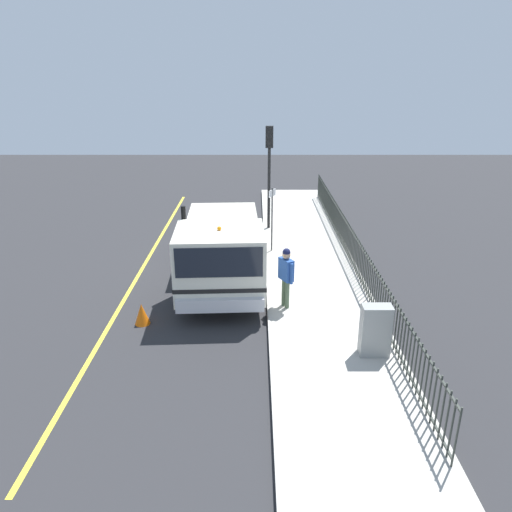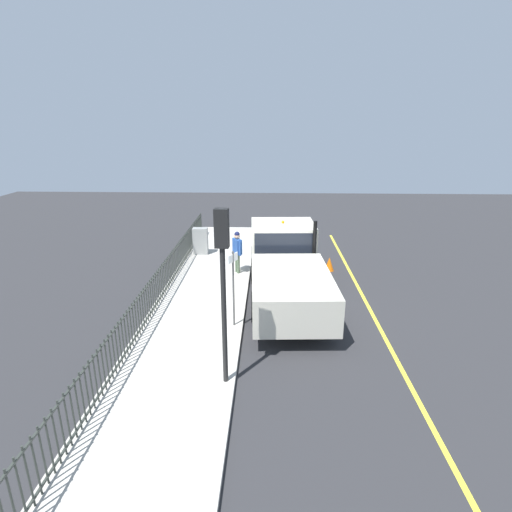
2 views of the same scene
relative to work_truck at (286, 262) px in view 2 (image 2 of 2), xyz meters
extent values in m
plane|color=#2B2B2D|center=(-0.32, 1.56, -1.26)|extent=(48.36, 48.36, 0.00)
cube|color=#B7B2A8|center=(2.97, 1.56, -1.19)|extent=(3.14, 21.98, 0.14)
cube|color=yellow|center=(-2.85, 1.56, -1.25)|extent=(0.12, 19.78, 0.01)
cube|color=silver|center=(0.08, -1.59, 0.14)|extent=(2.55, 2.29, 1.84)
cube|color=black|center=(0.08, -1.59, 0.54)|extent=(2.35, 2.32, 0.81)
cube|color=beige|center=(-0.10, 2.07, -0.22)|extent=(2.64, 4.19, 1.12)
cube|color=silver|center=(0.13, -2.76, -0.63)|extent=(2.33, 0.31, 0.36)
cube|color=black|center=(0.08, -1.59, -0.26)|extent=(2.57, 2.31, 0.12)
cylinder|color=black|center=(1.16, -1.22, -0.78)|extent=(0.35, 0.97, 0.96)
cylinder|color=black|center=(-1.04, -1.32, -0.78)|extent=(0.35, 0.97, 0.96)
cylinder|color=black|center=(1.00, 2.12, -0.78)|extent=(0.35, 0.97, 0.96)
cylinder|color=black|center=(-1.20, 2.02, -0.78)|extent=(0.35, 0.97, 0.96)
sphere|color=orange|center=(0.08, -1.59, 1.11)|extent=(0.12, 0.12, 0.12)
cylinder|color=black|center=(-1.05, -0.46, 0.32)|extent=(0.14, 0.14, 2.20)
cube|color=#264C99|center=(1.90, -1.87, 0.02)|extent=(0.43, 0.54, 0.62)
sphere|color=tan|center=(1.90, -1.87, 0.44)|extent=(0.23, 0.23, 0.23)
sphere|color=#14193F|center=(1.90, -1.87, 0.52)|extent=(0.22, 0.22, 0.22)
cylinder|color=#4C6047|center=(1.95, -1.95, -0.70)|extent=(0.12, 0.12, 0.83)
cylinder|color=#4C6047|center=(1.86, -1.79, -0.70)|extent=(0.12, 0.12, 0.83)
cylinder|color=#264C99|center=(2.04, -2.11, -0.01)|extent=(0.09, 0.09, 0.59)
cylinder|color=#264C99|center=(1.77, -1.63, -0.01)|extent=(0.09, 0.09, 0.59)
cylinder|color=#2D332D|center=(4.36, -7.78, -0.51)|extent=(0.04, 0.04, 1.21)
cylinder|color=#2D332D|center=(4.36, -7.56, -0.51)|extent=(0.04, 0.04, 1.21)
cylinder|color=#2D332D|center=(4.36, -7.35, -0.51)|extent=(0.04, 0.04, 1.21)
cylinder|color=#2D332D|center=(4.36, -7.13, -0.51)|extent=(0.04, 0.04, 1.21)
cylinder|color=#2D332D|center=(4.36, -6.92, -0.51)|extent=(0.04, 0.04, 1.21)
cylinder|color=#2D332D|center=(4.36, -6.70, -0.51)|extent=(0.04, 0.04, 1.21)
cylinder|color=#2D332D|center=(4.36, -6.49, -0.51)|extent=(0.04, 0.04, 1.21)
cylinder|color=#2D332D|center=(4.36, -6.28, -0.51)|extent=(0.04, 0.04, 1.21)
cylinder|color=#2D332D|center=(4.36, -6.06, -0.51)|extent=(0.04, 0.04, 1.21)
cylinder|color=#2D332D|center=(4.36, -5.85, -0.51)|extent=(0.04, 0.04, 1.21)
cylinder|color=#2D332D|center=(4.36, -5.63, -0.51)|extent=(0.04, 0.04, 1.21)
cylinder|color=#2D332D|center=(4.36, -5.42, -0.51)|extent=(0.04, 0.04, 1.21)
cylinder|color=#2D332D|center=(4.36, -5.20, -0.51)|extent=(0.04, 0.04, 1.21)
cylinder|color=#2D332D|center=(4.36, -4.99, -0.51)|extent=(0.04, 0.04, 1.21)
cylinder|color=#2D332D|center=(4.36, -4.77, -0.51)|extent=(0.04, 0.04, 1.21)
cylinder|color=#2D332D|center=(4.36, -4.56, -0.51)|extent=(0.04, 0.04, 1.21)
cylinder|color=#2D332D|center=(4.36, -4.34, -0.51)|extent=(0.04, 0.04, 1.21)
cylinder|color=#2D332D|center=(4.36, -4.13, -0.51)|extent=(0.04, 0.04, 1.21)
cylinder|color=#2D332D|center=(4.36, -3.91, -0.51)|extent=(0.04, 0.04, 1.21)
cylinder|color=#2D332D|center=(4.36, -3.70, -0.51)|extent=(0.04, 0.04, 1.21)
cylinder|color=#2D332D|center=(4.36, -3.48, -0.51)|extent=(0.04, 0.04, 1.21)
cylinder|color=#2D332D|center=(4.36, -3.27, -0.51)|extent=(0.04, 0.04, 1.21)
cylinder|color=#2D332D|center=(4.36, -3.05, -0.51)|extent=(0.04, 0.04, 1.21)
cylinder|color=#2D332D|center=(4.36, -2.84, -0.51)|extent=(0.04, 0.04, 1.21)
cylinder|color=#2D332D|center=(4.36, -2.62, -0.51)|extent=(0.04, 0.04, 1.21)
cylinder|color=#2D332D|center=(4.36, -2.41, -0.51)|extent=(0.04, 0.04, 1.21)
cylinder|color=#2D332D|center=(4.36, -2.20, -0.51)|extent=(0.04, 0.04, 1.21)
cylinder|color=#2D332D|center=(4.36, -1.98, -0.51)|extent=(0.04, 0.04, 1.21)
cylinder|color=#2D332D|center=(4.36, -1.77, -0.51)|extent=(0.04, 0.04, 1.21)
cylinder|color=#2D332D|center=(4.36, -1.55, -0.51)|extent=(0.04, 0.04, 1.21)
cylinder|color=#2D332D|center=(4.36, -1.34, -0.51)|extent=(0.04, 0.04, 1.21)
cylinder|color=#2D332D|center=(4.36, -1.12, -0.51)|extent=(0.04, 0.04, 1.21)
cylinder|color=#2D332D|center=(4.36, -0.91, -0.51)|extent=(0.04, 0.04, 1.21)
cylinder|color=#2D332D|center=(4.36, -0.69, -0.51)|extent=(0.04, 0.04, 1.21)
cylinder|color=#2D332D|center=(4.36, -0.48, -0.51)|extent=(0.04, 0.04, 1.21)
cylinder|color=#2D332D|center=(4.36, -0.26, -0.51)|extent=(0.04, 0.04, 1.21)
cylinder|color=#2D332D|center=(4.36, -0.05, -0.51)|extent=(0.04, 0.04, 1.21)
cylinder|color=#2D332D|center=(4.36, 0.17, -0.51)|extent=(0.04, 0.04, 1.21)
cylinder|color=#2D332D|center=(4.36, 0.38, -0.51)|extent=(0.04, 0.04, 1.21)
cylinder|color=#2D332D|center=(4.36, 0.60, -0.51)|extent=(0.04, 0.04, 1.21)
cylinder|color=#2D332D|center=(4.36, 0.81, -0.51)|extent=(0.04, 0.04, 1.21)
cylinder|color=#2D332D|center=(4.36, 1.03, -0.51)|extent=(0.04, 0.04, 1.21)
cylinder|color=#2D332D|center=(4.36, 1.24, -0.51)|extent=(0.04, 0.04, 1.21)
cylinder|color=#2D332D|center=(4.36, 1.46, -0.51)|extent=(0.04, 0.04, 1.21)
cylinder|color=#2D332D|center=(4.36, 1.67, -0.51)|extent=(0.04, 0.04, 1.21)
cylinder|color=#2D332D|center=(4.36, 1.88, -0.51)|extent=(0.04, 0.04, 1.21)
cylinder|color=#2D332D|center=(4.36, 2.10, -0.51)|extent=(0.04, 0.04, 1.21)
cylinder|color=#2D332D|center=(4.36, 2.31, -0.51)|extent=(0.04, 0.04, 1.21)
cylinder|color=#2D332D|center=(4.36, 2.53, -0.51)|extent=(0.04, 0.04, 1.21)
cylinder|color=#2D332D|center=(4.36, 2.74, -0.51)|extent=(0.04, 0.04, 1.21)
cylinder|color=#2D332D|center=(4.36, 2.96, -0.51)|extent=(0.04, 0.04, 1.21)
cylinder|color=#2D332D|center=(4.36, 3.17, -0.51)|extent=(0.04, 0.04, 1.21)
cylinder|color=#2D332D|center=(4.36, 3.39, -0.51)|extent=(0.04, 0.04, 1.21)
cylinder|color=#2D332D|center=(4.36, 3.60, -0.51)|extent=(0.04, 0.04, 1.21)
cylinder|color=#2D332D|center=(4.36, 3.82, -0.51)|extent=(0.04, 0.04, 1.21)
cylinder|color=#2D332D|center=(4.36, 4.03, -0.51)|extent=(0.04, 0.04, 1.21)
cylinder|color=#2D332D|center=(4.36, 4.25, -0.51)|extent=(0.04, 0.04, 1.21)
cylinder|color=#2D332D|center=(4.36, 4.46, -0.51)|extent=(0.04, 0.04, 1.21)
cylinder|color=#2D332D|center=(4.36, 4.68, -0.51)|extent=(0.04, 0.04, 1.21)
cylinder|color=#2D332D|center=(4.36, 4.89, -0.51)|extent=(0.04, 0.04, 1.21)
cylinder|color=#2D332D|center=(4.36, 5.11, -0.51)|extent=(0.04, 0.04, 1.21)
cylinder|color=#2D332D|center=(4.36, 5.32, -0.51)|extent=(0.04, 0.04, 1.21)
cylinder|color=#2D332D|center=(4.36, 5.54, -0.51)|extent=(0.04, 0.04, 1.21)
cylinder|color=#2D332D|center=(4.36, 5.75, -0.51)|extent=(0.04, 0.04, 1.21)
cylinder|color=#2D332D|center=(4.36, 5.97, -0.51)|extent=(0.04, 0.04, 1.21)
cylinder|color=#2D332D|center=(4.36, 6.18, -0.51)|extent=(0.04, 0.04, 1.21)
cylinder|color=#2D332D|center=(4.36, 6.39, -0.51)|extent=(0.04, 0.04, 1.21)
cylinder|color=#2D332D|center=(4.36, 6.61, -0.51)|extent=(0.04, 0.04, 1.21)
cylinder|color=#2D332D|center=(4.36, 6.82, -0.51)|extent=(0.04, 0.04, 1.21)
cylinder|color=#2D332D|center=(4.36, 7.04, -0.51)|extent=(0.04, 0.04, 1.21)
cylinder|color=#2D332D|center=(4.36, 7.25, -0.51)|extent=(0.04, 0.04, 1.21)
cylinder|color=#2D332D|center=(4.36, 7.47, -0.51)|extent=(0.04, 0.04, 1.21)
cylinder|color=#2D332D|center=(4.36, 7.68, -0.51)|extent=(0.04, 0.04, 1.21)
cylinder|color=#2D332D|center=(4.36, 7.90, -0.51)|extent=(0.04, 0.04, 1.21)
cylinder|color=#2D332D|center=(4.36, 8.11, -0.51)|extent=(0.04, 0.04, 1.21)
cylinder|color=#2D332D|center=(4.36, 8.33, -0.51)|extent=(0.04, 0.04, 1.21)
cylinder|color=#2D332D|center=(4.36, 8.54, -0.51)|extent=(0.04, 0.04, 1.21)
cylinder|color=#2D332D|center=(4.36, 8.76, -0.51)|extent=(0.04, 0.04, 1.21)
cylinder|color=#2D332D|center=(4.36, 8.97, -0.51)|extent=(0.04, 0.04, 1.21)
cylinder|color=#2D332D|center=(4.36, 9.19, -0.51)|extent=(0.04, 0.04, 1.21)
cylinder|color=#2D332D|center=(4.36, 9.40, -0.51)|extent=(0.04, 0.04, 1.21)
cube|color=#2D332D|center=(4.36, 1.56, 0.00)|extent=(0.04, 18.68, 0.04)
cube|color=#2D332D|center=(4.36, 1.56, -0.97)|extent=(0.04, 18.68, 0.04)
cylinder|color=black|center=(1.62, 5.52, 0.99)|extent=(0.12, 0.12, 4.21)
cube|color=black|center=(1.62, 5.52, 2.67)|extent=(0.32, 0.24, 0.85)
sphere|color=red|center=(1.62, 5.52, 2.92)|extent=(0.16, 0.16, 0.16)
sphere|color=yellow|center=(1.62, 5.52, 2.67)|extent=(0.16, 0.16, 0.16)
sphere|color=green|center=(1.62, 5.52, 2.41)|extent=(0.16, 0.16, 0.16)
cube|color=gray|center=(3.84, -4.32, -0.49)|extent=(0.68, 0.38, 1.25)
cone|color=orange|center=(-1.98, -2.61, -0.96)|extent=(0.41, 0.41, 0.59)
cylinder|color=#4C4C4C|center=(1.66, 2.71, 0.07)|extent=(0.06, 0.06, 2.37)
cube|color=white|center=(1.66, 2.71, 1.06)|extent=(0.26, 0.46, 0.24)
camera|label=1|loc=(1.08, -14.06, 5.08)|focal=33.75mm
camera|label=2|loc=(0.60, 13.79, 4.80)|focal=28.36mm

